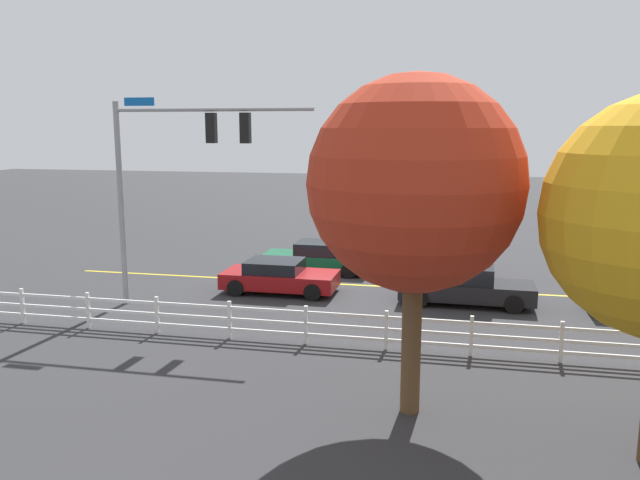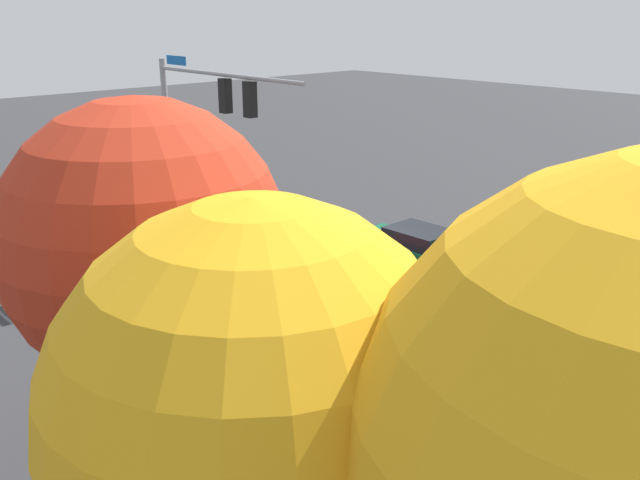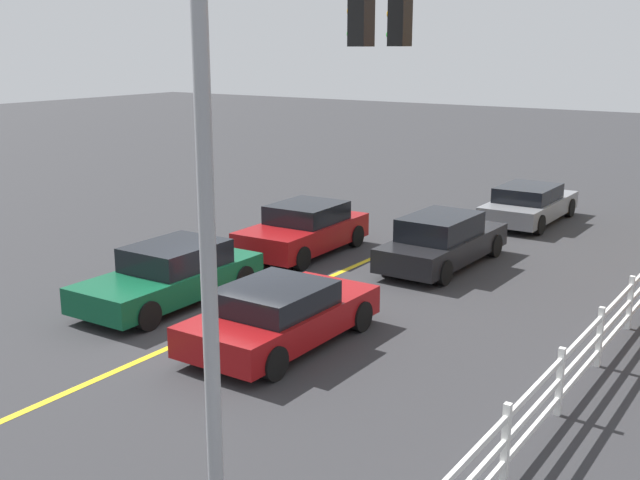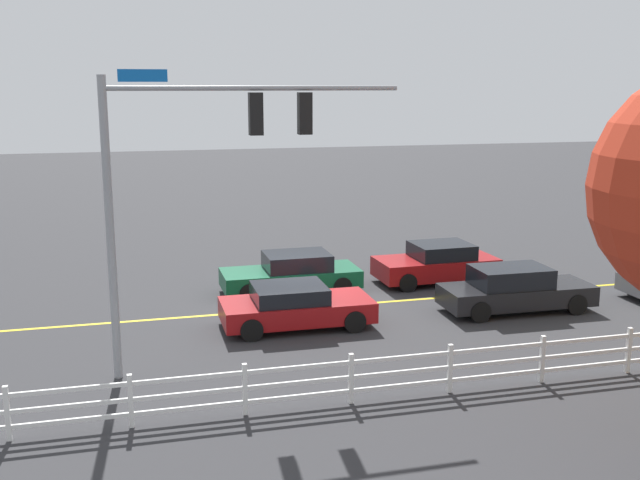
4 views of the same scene
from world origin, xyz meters
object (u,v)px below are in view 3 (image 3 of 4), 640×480
Objects in this scene: car_0 at (529,204)px; car_2 at (304,229)px; car_4 at (171,275)px; car_3 at (442,241)px; car_1 at (281,314)px.

car_2 reaches higher than car_0.
car_3 is at bearing 147.74° from car_4.
car_1 is at bearing 178.59° from car_0.
car_4 is at bearing 78.95° from car_1.
car_2 is at bearing 104.76° from car_3.
car_3 reaches higher than car_1.
car_0 is at bearing 150.12° from car_2.
car_4 is (5.29, -0.01, -0.03)m from car_2.
car_1 is at bearing 179.24° from car_3.
car_4 is (12.69, -3.99, 0.03)m from car_0.
car_0 is at bearing 162.05° from car_4.
car_2 is (7.40, -3.98, 0.06)m from car_0.
car_1 is 1.01× the size of car_2.
car_3 reaches higher than car_0.
car_3 reaches higher than car_4.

